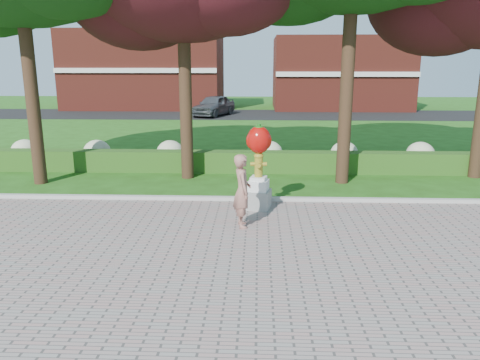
# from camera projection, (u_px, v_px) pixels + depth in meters

# --- Properties ---
(ground) EXTENTS (100.00, 100.00, 0.00)m
(ground) POSITION_uv_depth(u_px,v_px,m) (234.00, 237.00, 11.19)
(ground) COLOR #224C13
(ground) RESTS_ON ground
(walkway) EXTENTS (40.00, 14.00, 0.04)m
(walkway) POSITION_uv_depth(u_px,v_px,m) (221.00, 328.00, 7.31)
(walkway) COLOR gray
(walkway) RESTS_ON ground
(curb) EXTENTS (40.00, 0.18, 0.15)m
(curb) POSITION_uv_depth(u_px,v_px,m) (239.00, 199.00, 14.08)
(curb) COLOR #ADADA5
(curb) RESTS_ON ground
(lawn_hedge) EXTENTS (24.00, 0.70, 0.80)m
(lawn_hedge) POSITION_uv_depth(u_px,v_px,m) (243.00, 162.00, 17.88)
(lawn_hedge) COLOR #1F4B15
(lawn_hedge) RESTS_ON ground
(hydrangea_row) EXTENTS (20.10, 1.10, 0.99)m
(hydrangea_row) POSITION_uv_depth(u_px,v_px,m) (258.00, 153.00, 18.79)
(hydrangea_row) COLOR beige
(hydrangea_row) RESTS_ON ground
(street) EXTENTS (50.00, 8.00, 0.02)m
(street) POSITION_uv_depth(u_px,v_px,m) (252.00, 114.00, 38.34)
(street) COLOR black
(street) RESTS_ON ground
(building_left) EXTENTS (14.00, 8.00, 7.00)m
(building_left) POSITION_uv_depth(u_px,v_px,m) (146.00, 70.00, 43.69)
(building_left) COLOR maroon
(building_left) RESTS_ON ground
(building_right) EXTENTS (12.00, 8.00, 6.40)m
(building_right) POSITION_uv_depth(u_px,v_px,m) (339.00, 73.00, 43.08)
(building_right) COLOR maroon
(building_right) RESTS_ON ground
(hydrant_sculpture) EXTENTS (0.77, 0.77, 2.41)m
(hydrant_sculpture) POSITION_uv_depth(u_px,v_px,m) (259.00, 164.00, 13.02)
(hydrant_sculpture) COLOR gray
(hydrant_sculpture) RESTS_ON walkway
(woman) EXTENTS (0.57, 0.75, 1.86)m
(woman) POSITION_uv_depth(u_px,v_px,m) (242.00, 191.00, 11.62)
(woman) COLOR #9D675A
(woman) RESTS_ON walkway
(parked_car) EXTENTS (3.51, 5.20, 1.64)m
(parked_car) POSITION_uv_depth(u_px,v_px,m) (214.00, 105.00, 37.11)
(parked_car) COLOR #414549
(parked_car) RESTS_ON street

